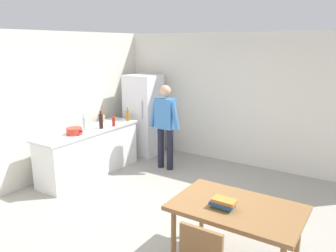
{
  "coord_description": "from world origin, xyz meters",
  "views": [
    {
      "loc": [
        2.57,
        -3.52,
        2.49
      ],
      "look_at": [
        -0.4,
        1.09,
        1.12
      ],
      "focal_mm": 35.74,
      "sensor_mm": 36.0,
      "label": 1
    }
  ],
  "objects_px": {
    "refrigerator": "(144,115)",
    "bottle_water_clear": "(85,123)",
    "person": "(165,121)",
    "bottle_sauce_red": "(114,121)",
    "bottle_wine_dark": "(101,121)",
    "dining_table": "(237,212)",
    "bottle_oil_amber": "(128,116)",
    "utensil_jar": "(102,118)",
    "book_stack": "(223,203)",
    "cooking_pot": "(74,131)"
  },
  "relations": [
    {
      "from": "refrigerator",
      "to": "bottle_water_clear",
      "type": "bearing_deg",
      "value": -93.95
    },
    {
      "from": "person",
      "to": "bottle_sauce_red",
      "type": "relative_size",
      "value": 7.08
    },
    {
      "from": "bottle_wine_dark",
      "to": "bottle_water_clear",
      "type": "height_order",
      "value": "bottle_wine_dark"
    },
    {
      "from": "dining_table",
      "to": "bottle_oil_amber",
      "type": "distance_m",
      "value": 3.83
    },
    {
      "from": "utensil_jar",
      "to": "bottle_sauce_red",
      "type": "distance_m",
      "value": 0.49
    },
    {
      "from": "person",
      "to": "book_stack",
      "type": "height_order",
      "value": "person"
    },
    {
      "from": "cooking_pot",
      "to": "bottle_oil_amber",
      "type": "relative_size",
      "value": 1.43
    },
    {
      "from": "bottle_wine_dark",
      "to": "book_stack",
      "type": "xyz_separation_m",
      "value": [
        3.13,
        -1.41,
        -0.24
      ]
    },
    {
      "from": "refrigerator",
      "to": "book_stack",
      "type": "height_order",
      "value": "refrigerator"
    },
    {
      "from": "person",
      "to": "bottle_water_clear",
      "type": "height_order",
      "value": "person"
    },
    {
      "from": "bottle_oil_amber",
      "to": "cooking_pot",
      "type": "bearing_deg",
      "value": -95.3
    },
    {
      "from": "utensil_jar",
      "to": "bottle_oil_amber",
      "type": "xyz_separation_m",
      "value": [
        0.4,
        0.33,
        0.04
      ]
    },
    {
      "from": "book_stack",
      "to": "bottle_wine_dark",
      "type": "bearing_deg",
      "value": 155.8
    },
    {
      "from": "dining_table",
      "to": "bottle_wine_dark",
      "type": "bearing_deg",
      "value": 158.4
    },
    {
      "from": "bottle_wine_dark",
      "to": "bottle_water_clear",
      "type": "distance_m",
      "value": 0.31
    },
    {
      "from": "person",
      "to": "cooking_pot",
      "type": "bearing_deg",
      "value": -124.62
    },
    {
      "from": "person",
      "to": "cooking_pot",
      "type": "xyz_separation_m",
      "value": [
        -0.99,
        -1.44,
        -0.02
      ]
    },
    {
      "from": "bottle_sauce_red",
      "to": "bottle_oil_amber",
      "type": "bearing_deg",
      "value": 96.68
    },
    {
      "from": "bottle_wine_dark",
      "to": "book_stack",
      "type": "height_order",
      "value": "bottle_wine_dark"
    },
    {
      "from": "utensil_jar",
      "to": "book_stack",
      "type": "relative_size",
      "value": 1.16
    },
    {
      "from": "refrigerator",
      "to": "bottle_sauce_red",
      "type": "distance_m",
      "value": 1.17
    },
    {
      "from": "bottle_sauce_red",
      "to": "book_stack",
      "type": "relative_size",
      "value": 0.87
    },
    {
      "from": "bottle_wine_dark",
      "to": "dining_table",
      "type": "bearing_deg",
      "value": -21.6
    },
    {
      "from": "cooking_pot",
      "to": "bottle_water_clear",
      "type": "bearing_deg",
      "value": 102.78
    },
    {
      "from": "person",
      "to": "book_stack",
      "type": "xyz_separation_m",
      "value": [
        2.24,
        -2.27,
        -0.17
      ]
    },
    {
      "from": "bottle_sauce_red",
      "to": "person",
      "type": "bearing_deg",
      "value": 36.56
    },
    {
      "from": "bottle_wine_dark",
      "to": "bottle_sauce_red",
      "type": "xyz_separation_m",
      "value": [
        0.08,
        0.26,
        -0.05
      ]
    },
    {
      "from": "person",
      "to": "bottle_oil_amber",
      "type": "height_order",
      "value": "person"
    },
    {
      "from": "dining_table",
      "to": "book_stack",
      "type": "distance_m",
      "value": 0.21
    },
    {
      "from": "refrigerator",
      "to": "bottle_sauce_red",
      "type": "height_order",
      "value": "refrigerator"
    },
    {
      "from": "person",
      "to": "bottle_wine_dark",
      "type": "bearing_deg",
      "value": -136.05
    },
    {
      "from": "bottle_sauce_red",
      "to": "book_stack",
      "type": "xyz_separation_m",
      "value": [
        3.05,
        -1.67,
        -0.19
      ]
    },
    {
      "from": "refrigerator",
      "to": "bottle_water_clear",
      "type": "xyz_separation_m",
      "value": [
        -0.12,
        -1.67,
        0.13
      ]
    },
    {
      "from": "refrigerator",
      "to": "cooking_pot",
      "type": "height_order",
      "value": "refrigerator"
    },
    {
      "from": "person",
      "to": "bottle_water_clear",
      "type": "bearing_deg",
      "value": -133.62
    },
    {
      "from": "refrigerator",
      "to": "dining_table",
      "type": "height_order",
      "value": "refrigerator"
    },
    {
      "from": "bottle_wine_dark",
      "to": "bottle_oil_amber",
      "type": "xyz_separation_m",
      "value": [
        0.03,
        0.76,
        -0.03
      ]
    },
    {
      "from": "person",
      "to": "bottle_oil_amber",
      "type": "distance_m",
      "value": 0.88
    },
    {
      "from": "cooking_pot",
      "to": "utensil_jar",
      "type": "relative_size",
      "value": 1.25
    },
    {
      "from": "dining_table",
      "to": "bottle_water_clear",
      "type": "xyz_separation_m",
      "value": [
        -3.42,
        1.03,
        0.35
      ]
    },
    {
      "from": "utensil_jar",
      "to": "bottle_sauce_red",
      "type": "relative_size",
      "value": 1.33
    },
    {
      "from": "book_stack",
      "to": "bottle_water_clear",
      "type": "bearing_deg",
      "value": 160.77
    },
    {
      "from": "dining_table",
      "to": "bottle_oil_amber",
      "type": "xyz_separation_m",
      "value": [
        -3.22,
        2.04,
        0.34
      ]
    },
    {
      "from": "cooking_pot",
      "to": "utensil_jar",
      "type": "height_order",
      "value": "utensil_jar"
    },
    {
      "from": "refrigerator",
      "to": "bottle_oil_amber",
      "type": "bearing_deg",
      "value": -82.97
    },
    {
      "from": "utensil_jar",
      "to": "bottle_wine_dark",
      "type": "relative_size",
      "value": 0.94
    },
    {
      "from": "dining_table",
      "to": "cooking_pot",
      "type": "bearing_deg",
      "value": 168.03
    },
    {
      "from": "person",
      "to": "bottle_water_clear",
      "type": "relative_size",
      "value": 5.67
    },
    {
      "from": "utensil_jar",
      "to": "dining_table",
      "type": "bearing_deg",
      "value": -25.3
    },
    {
      "from": "refrigerator",
      "to": "bottle_water_clear",
      "type": "distance_m",
      "value": 1.68
    }
  ]
}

